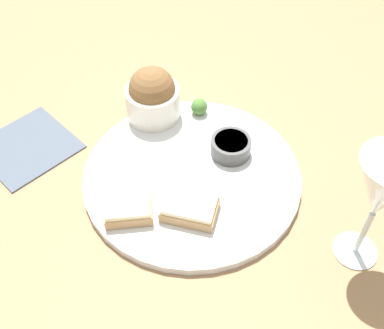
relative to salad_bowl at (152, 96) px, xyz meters
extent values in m
plane|color=#93704C|center=(0.11, -0.09, -0.06)|extent=(4.00, 4.00, 0.00)
cylinder|color=silver|center=(0.11, -0.09, -0.05)|extent=(0.34, 0.34, 0.01)
cylinder|color=silver|center=(0.00, 0.00, -0.01)|extent=(0.09, 0.09, 0.06)
sphere|color=brown|center=(0.00, 0.00, 0.01)|extent=(0.08, 0.08, 0.08)
cylinder|color=#4C4C4C|center=(0.15, -0.03, -0.03)|extent=(0.06, 0.06, 0.03)
cylinder|color=#D14C38|center=(0.15, -0.03, -0.02)|extent=(0.05, 0.05, 0.01)
cube|color=tan|center=(0.14, -0.16, -0.03)|extent=(0.09, 0.07, 0.02)
cube|color=beige|center=(0.14, -0.16, -0.02)|extent=(0.08, 0.06, 0.01)
cube|color=tan|center=(0.06, -0.20, -0.03)|extent=(0.09, 0.08, 0.02)
cube|color=beige|center=(0.06, -0.20, -0.02)|extent=(0.08, 0.08, 0.01)
cylinder|color=silver|center=(0.37, -0.12, -0.05)|extent=(0.06, 0.06, 0.01)
cylinder|color=silver|center=(0.37, -0.12, -0.01)|extent=(0.01, 0.01, 0.08)
cone|color=silver|center=(0.37, -0.12, 0.08)|extent=(0.08, 0.08, 0.10)
sphere|color=#477533|center=(0.07, 0.04, -0.03)|extent=(0.03, 0.03, 0.03)
cube|color=#4C5666|center=(-0.16, -0.14, -0.05)|extent=(0.18, 0.18, 0.01)
camera|label=1|loc=(0.31, -0.53, 0.52)|focal=45.00mm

